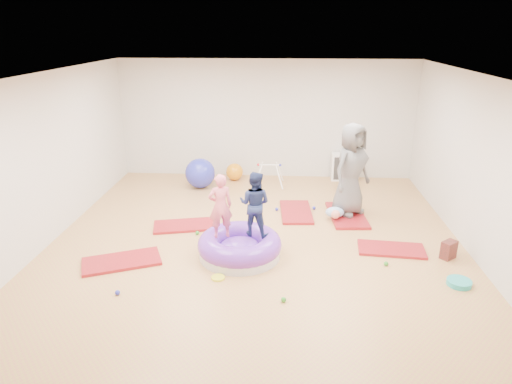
{
  "coord_description": "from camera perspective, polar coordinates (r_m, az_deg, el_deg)",
  "views": [
    {
      "loc": [
        0.47,
        -6.79,
        3.48
      ],
      "look_at": [
        0.0,
        0.3,
        0.9
      ],
      "focal_mm": 32.0,
      "sensor_mm": 36.0,
      "label": 1
    }
  ],
  "objects": [
    {
      "name": "room",
      "position": [
        7.12,
        -0.16,
        2.96
      ],
      "size": [
        7.01,
        8.01,
        2.81
      ],
      "color": "#BE7D53",
      "rests_on": "ground"
    },
    {
      "name": "gym_mat_front_left",
      "position": [
        7.52,
        -16.45,
        -8.31
      ],
      "size": [
        1.32,
        1.01,
        0.05
      ],
      "primitive_type": "cube",
      "rotation": [
        0.0,
        0.0,
        0.41
      ],
      "color": "#A8231A",
      "rests_on": "ground"
    },
    {
      "name": "gym_mat_mid_left",
      "position": [
        8.55,
        -8.89,
        -4.16
      ],
      "size": [
        1.23,
        0.8,
        0.05
      ],
      "primitive_type": "cube",
      "rotation": [
        0.0,
        0.0,
        0.23
      ],
      "color": "#A8231A",
      "rests_on": "ground"
    },
    {
      "name": "gym_mat_center_back",
      "position": [
        9.08,
        5.03,
        -2.5
      ],
      "size": [
        0.66,
        1.21,
        0.05
      ],
      "primitive_type": "cube",
      "rotation": [
        0.0,
        0.0,
        1.63
      ],
      "color": "#A8231A",
      "rests_on": "ground"
    },
    {
      "name": "gym_mat_right",
      "position": [
        7.91,
        16.55,
        -6.87
      ],
      "size": [
        1.12,
        0.63,
        0.04
      ],
      "primitive_type": "cube",
      "rotation": [
        0.0,
        0.0,
        -0.09
      ],
      "color": "#A8231A",
      "rests_on": "ground"
    },
    {
      "name": "gym_mat_rear_right",
      "position": [
        9.07,
        11.28,
        -2.84
      ],
      "size": [
        0.74,
        1.34,
        0.05
      ],
      "primitive_type": "cube",
      "rotation": [
        0.0,
        0.0,
        1.65
      ],
      "color": "#A8231A",
      "rests_on": "ground"
    },
    {
      "name": "inflatable_cushion",
      "position": [
        7.36,
        -2.05,
        -6.86
      ],
      "size": [
        1.35,
        1.35,
        0.42
      ],
      "rotation": [
        0.0,
        0.0,
        -0.02
      ],
      "color": "silver",
      "rests_on": "ground"
    },
    {
      "name": "child_pink",
      "position": [
        7.08,
        -4.49,
        -1.39
      ],
      "size": [
        0.44,
        0.36,
        1.04
      ],
      "primitive_type": "imported",
      "rotation": [
        0.0,
        0.0,
        3.49
      ],
      "color": "#EC677A",
      "rests_on": "inflatable_cushion"
    },
    {
      "name": "child_navy",
      "position": [
        7.14,
        -0.17,
        -1.12
      ],
      "size": [
        0.6,
        0.52,
        1.05
      ],
      "primitive_type": "imported",
      "rotation": [
        0.0,
        0.0,
        2.88
      ],
      "color": "navy",
      "rests_on": "inflatable_cushion"
    },
    {
      "name": "adult_caregiver",
      "position": [
        8.82,
        11.81,
        2.79
      ],
      "size": [
        1.02,
        1.01,
        1.78
      ],
      "primitive_type": "imported",
      "rotation": [
        0.0,
        0.0,
        0.76
      ],
      "color": "#5C5C5D",
      "rests_on": "gym_mat_rear_right"
    },
    {
      "name": "infant",
      "position": [
        8.78,
        9.84,
        -2.57
      ],
      "size": [
        0.36,
        0.36,
        0.21
      ],
      "color": "#9AC0F4",
      "rests_on": "gym_mat_rear_right"
    },
    {
      "name": "ball_pit_balls",
      "position": [
        7.7,
        1.27,
        -6.63
      ],
      "size": [
        3.93,
        3.4,
        0.07
      ],
      "color": "green",
      "rests_on": "ground"
    },
    {
      "name": "exercise_ball_blue",
      "position": [
        10.47,
        -7.0,
        2.35
      ],
      "size": [
        0.68,
        0.68,
        0.68
      ],
      "primitive_type": "sphere",
      "color": "#2A30B7",
      "rests_on": "ground"
    },
    {
      "name": "exercise_ball_orange",
      "position": [
        10.97,
        -2.7,
        2.54
      ],
      "size": [
        0.41,
        0.41,
        0.41
      ],
      "primitive_type": "sphere",
      "color": "orange",
      "rests_on": "ground"
    },
    {
      "name": "infant_play_gym",
      "position": [
        10.5,
        1.65,
        2.58
      ],
      "size": [
        0.68,
        0.64,
        0.52
      ],
      "rotation": [
        0.0,
        0.0,
        -0.19
      ],
      "color": "white",
      "rests_on": "ground"
    },
    {
      "name": "cube_shelf",
      "position": [
        11.14,
        11.05,
        3.1
      ],
      "size": [
        0.64,
        0.32,
        0.64
      ],
      "color": "white",
      "rests_on": "ground"
    },
    {
      "name": "balance_disc",
      "position": [
        7.25,
        24.04,
        -10.3
      ],
      "size": [
        0.34,
        0.34,
        0.08
      ],
      "primitive_type": "cylinder",
      "color": "teal",
      "rests_on": "ground"
    },
    {
      "name": "backpack",
      "position": [
        7.92,
        22.95,
        -6.67
      ],
      "size": [
        0.29,
        0.28,
        0.29
      ],
      "primitive_type": "cube",
      "rotation": [
        0.0,
        0.0,
        0.71
      ],
      "color": "maroon",
      "rests_on": "ground"
    },
    {
      "name": "yellow_toy",
      "position": [
        6.83,
        -4.77,
        -10.63
      ],
      "size": [
        0.2,
        0.2,
        0.03
      ],
      "primitive_type": "cylinder",
      "color": "yellow",
      "rests_on": "ground"
    }
  ]
}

